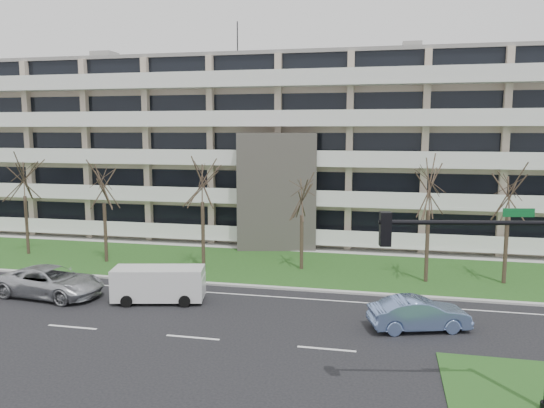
% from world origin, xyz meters
% --- Properties ---
extents(ground, '(160.00, 160.00, 0.00)m').
position_xyz_m(ground, '(0.00, 0.00, 0.00)').
color(ground, black).
rests_on(ground, ground).
extents(grass_verge, '(90.00, 10.00, 0.06)m').
position_xyz_m(grass_verge, '(0.00, 13.00, 0.03)').
color(grass_verge, '#204717').
rests_on(grass_verge, ground).
extents(curb, '(90.00, 0.35, 0.12)m').
position_xyz_m(curb, '(0.00, 8.00, 0.06)').
color(curb, '#B2B2AD').
rests_on(curb, ground).
extents(sidewalk, '(90.00, 2.00, 0.08)m').
position_xyz_m(sidewalk, '(0.00, 18.50, 0.04)').
color(sidewalk, '#B2B2AD').
rests_on(sidewalk, ground).
extents(lane_edge_line, '(90.00, 0.12, 0.01)m').
position_xyz_m(lane_edge_line, '(0.00, 6.50, 0.01)').
color(lane_edge_line, white).
rests_on(lane_edge_line, ground).
extents(apartment_building, '(60.50, 15.10, 18.75)m').
position_xyz_m(apartment_building, '(-0.01, 25.32, 7.61)').
color(apartment_building, '#BDA993').
rests_on(apartment_building, ground).
extents(silver_pickup, '(6.27, 3.45, 1.66)m').
position_xyz_m(silver_pickup, '(-9.82, 3.99, 0.83)').
color(silver_pickup, '#B4B6BC').
rests_on(silver_pickup, ground).
extents(blue_sedan, '(4.87, 2.90, 1.52)m').
position_xyz_m(blue_sedan, '(9.94, 3.13, 0.76)').
color(blue_sedan, '#6F89C1').
rests_on(blue_sedan, ground).
extents(white_van, '(5.11, 2.78, 1.88)m').
position_xyz_m(white_van, '(-3.50, 4.40, 1.12)').
color(white_van, silver).
rests_on(white_van, ground).
extents(traffic_signal, '(5.78, 1.37, 6.78)m').
position_xyz_m(traffic_signal, '(11.75, -3.87, 4.39)').
color(traffic_signal, black).
rests_on(traffic_signal, ground).
extents(tree_1, '(3.93, 3.93, 7.85)m').
position_xyz_m(tree_1, '(-17.71, 12.60, 6.11)').
color(tree_1, '#382B21').
rests_on(tree_1, ground).
extents(tree_2, '(3.71, 3.71, 7.42)m').
position_xyz_m(tree_2, '(-10.78, 11.67, 5.77)').
color(tree_2, '#382B21').
rests_on(tree_2, ground).
extents(tree_3, '(4.03, 4.03, 8.07)m').
position_xyz_m(tree_3, '(-3.52, 11.43, 6.28)').
color(tree_3, '#382B21').
rests_on(tree_3, ground).
extents(tree_4, '(3.27, 3.27, 6.54)m').
position_xyz_m(tree_4, '(2.93, 12.56, 5.08)').
color(tree_4, '#382B21').
rests_on(tree_4, ground).
extents(tree_5, '(3.94, 3.94, 7.89)m').
position_xyz_m(tree_5, '(10.81, 11.23, 6.13)').
color(tree_5, '#382B21').
rests_on(tree_5, ground).
extents(tree_6, '(3.71, 3.71, 7.41)m').
position_xyz_m(tree_6, '(15.39, 11.84, 5.76)').
color(tree_6, '#382B21').
rests_on(tree_6, ground).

